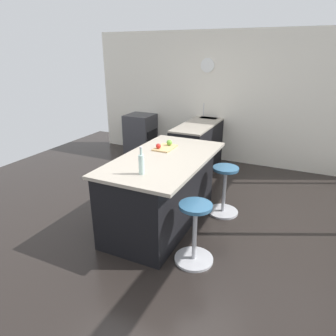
# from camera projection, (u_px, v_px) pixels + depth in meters

# --- Properties ---
(ground_plane) EXTENTS (7.62, 7.62, 0.00)m
(ground_plane) POSITION_uv_depth(u_px,v_px,m) (154.00, 220.00, 4.27)
(ground_plane) COLOR black
(interior_partition_left) EXTENTS (0.15, 5.59, 2.62)m
(interior_partition_left) POSITION_uv_depth(u_px,v_px,m) (218.00, 98.00, 6.26)
(interior_partition_left) COLOR silver
(interior_partition_left) RESTS_ON ground_plane
(sink_cabinet) EXTENTS (2.40, 0.60, 1.20)m
(sink_cabinet) POSITION_uv_depth(u_px,v_px,m) (205.00, 141.00, 6.33)
(sink_cabinet) COLOR black
(sink_cabinet) RESTS_ON ground_plane
(oven_range) EXTENTS (0.60, 0.61, 0.89)m
(oven_range) POSITION_uv_depth(u_px,v_px,m) (141.00, 134.00, 6.95)
(oven_range) COLOR #38383D
(oven_range) RESTS_ON ground_plane
(kitchen_island) EXTENTS (1.91, 1.06, 0.96)m
(kitchen_island) POSITION_uv_depth(u_px,v_px,m) (161.00, 190.00, 4.05)
(kitchen_island) COLOR black
(kitchen_island) RESTS_ON ground_plane
(stool_by_window) EXTENTS (0.44, 0.44, 0.71)m
(stool_by_window) POSITION_uv_depth(u_px,v_px,m) (224.00, 192.00, 4.33)
(stool_by_window) COLOR #B7B7BC
(stool_by_window) RESTS_ON ground_plane
(stool_middle) EXTENTS (0.44, 0.44, 0.71)m
(stool_middle) POSITION_uv_depth(u_px,v_px,m) (195.00, 235.00, 3.32)
(stool_middle) COLOR #B7B7BC
(stool_middle) RESTS_ON ground_plane
(cutting_board) EXTENTS (0.36, 0.24, 0.02)m
(cutting_board) POSITION_uv_depth(u_px,v_px,m) (165.00, 148.00, 4.20)
(cutting_board) COLOR tan
(cutting_board) RESTS_ON kitchen_island
(apple_green) EXTENTS (0.08, 0.08, 0.08)m
(apple_green) POSITION_uv_depth(u_px,v_px,m) (169.00, 143.00, 4.26)
(apple_green) COLOR #609E2D
(apple_green) RESTS_ON cutting_board
(apple_red) EXTENTS (0.07, 0.07, 0.07)m
(apple_red) POSITION_uv_depth(u_px,v_px,m) (158.00, 146.00, 4.12)
(apple_red) COLOR red
(apple_red) RESTS_ON cutting_board
(water_bottle) EXTENTS (0.06, 0.06, 0.31)m
(water_bottle) POSITION_uv_depth(u_px,v_px,m) (141.00, 164.00, 3.28)
(water_bottle) COLOR silver
(water_bottle) RESTS_ON kitchen_island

